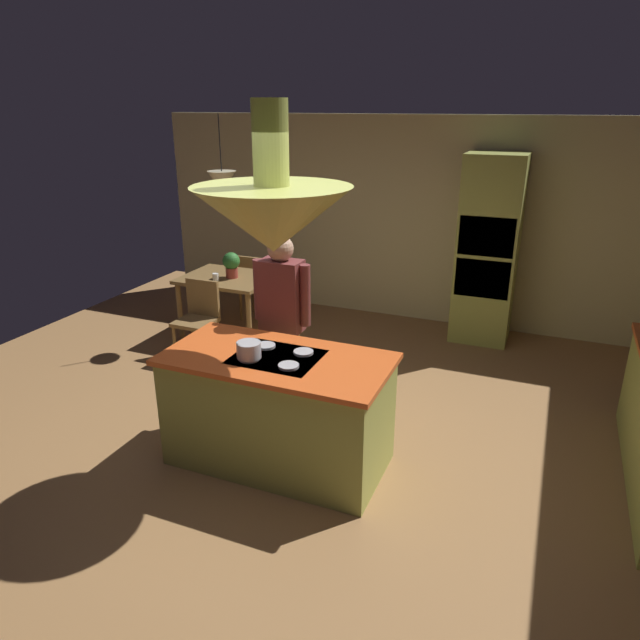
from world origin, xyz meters
TOP-DOWN VIEW (x-y plane):
  - ground at (0.00, 0.00)m, footprint 8.16×8.16m
  - wall_back at (0.00, 3.45)m, footprint 6.80×0.10m
  - kitchen_island at (0.00, -0.20)m, footprint 1.71×0.87m
  - oven_tower at (1.10, 3.04)m, footprint 0.66×0.62m
  - dining_table at (-1.70, 1.90)m, footprint 1.05×0.83m
  - person_at_island at (-0.30, 0.50)m, footprint 0.53×0.22m
  - range_hood at (0.00, -0.20)m, footprint 1.10×1.10m
  - pendant_light_over_table at (-1.70, 1.90)m, footprint 0.32×0.32m
  - chair_facing_island at (-1.70, 1.27)m, footprint 0.40×0.40m
  - chair_by_back_wall at (-1.70, 2.53)m, footprint 0.40×0.40m
  - potted_plant_on_table at (-1.63, 1.89)m, footprint 0.20×0.20m
  - cup_on_table at (-1.73, 1.69)m, footprint 0.07×0.07m
  - cooking_pot_on_cooktop at (-0.16, -0.33)m, footprint 0.18×0.18m

SIDE VIEW (x-z plane):
  - ground at x=0.00m, z-range 0.00..0.00m
  - kitchen_island at x=0.00m, z-range -0.01..0.92m
  - chair_facing_island at x=-1.70m, z-range 0.07..0.94m
  - chair_by_back_wall at x=-1.70m, z-range 0.07..0.94m
  - dining_table at x=-1.70m, z-range 0.27..1.03m
  - cup_on_table at x=-1.73m, z-range 0.76..0.85m
  - potted_plant_on_table at x=-1.63m, z-range 0.78..1.08m
  - person_at_island at x=-0.30m, z-range 0.12..1.77m
  - cooking_pot_on_cooktop at x=-0.16m, z-range 0.92..1.04m
  - oven_tower at x=1.10m, z-range 0.00..2.17m
  - wall_back at x=0.00m, z-range 0.00..2.55m
  - pendant_light_over_table at x=-1.70m, z-range 1.45..2.27m
  - range_hood at x=0.00m, z-range 1.46..2.46m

